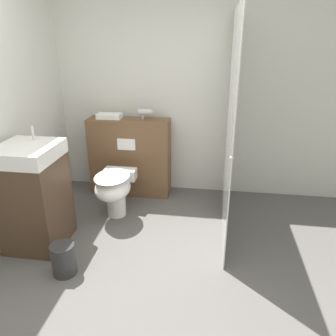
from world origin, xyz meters
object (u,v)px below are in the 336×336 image
object	(u,v)px
toilet	(114,189)
hair_drier	(146,112)
sink_vanity	(34,196)
waste_bin	(64,259)

from	to	relation	value
toilet	hair_drier	size ratio (longest dim) A/B	3.21
toilet	hair_drier	world-z (taller)	hair_drier
toilet	sink_vanity	distance (m)	0.86
toilet	waste_bin	xyz separation A→B (m)	(-0.16, -1.00, -0.20)
sink_vanity	toilet	bearing A→B (deg)	45.21
toilet	sink_vanity	bearing A→B (deg)	-134.79
sink_vanity	hair_drier	world-z (taller)	sink_vanity
waste_bin	hair_drier	bearing A→B (deg)	76.71
sink_vanity	hair_drier	xyz separation A→B (m)	(0.83, 1.25, 0.55)
hair_drier	waste_bin	distance (m)	1.94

